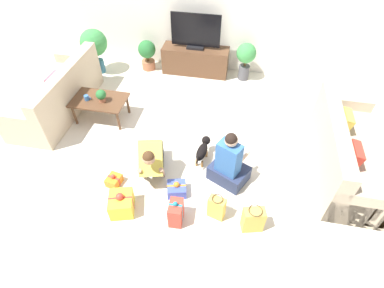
{
  "coord_description": "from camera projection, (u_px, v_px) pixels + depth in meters",
  "views": [
    {
      "loc": [
        0.8,
        -3.27,
        3.48
      ],
      "look_at": [
        0.21,
        -0.29,
        0.45
      ],
      "focal_mm": 28.0,
      "sensor_mm": 36.0,
      "label": 1
    }
  ],
  "objects": [
    {
      "name": "ground_plane",
      "position": [
        183.0,
        150.0,
        4.84
      ],
      "size": [
        16.0,
        16.0,
        0.0
      ],
      "primitive_type": "plane",
      "color": "beige"
    },
    {
      "name": "wall_back",
      "position": [
        211.0,
        6.0,
        5.75
      ],
      "size": [
        8.4,
        0.06,
        2.6
      ],
      "color": "white",
      "rests_on": "ground_plane"
    },
    {
      "name": "sofa_left",
      "position": [
        58.0,
        96.0,
        5.37
      ],
      "size": [
        0.85,
        2.06,
        0.86
      ],
      "rotation": [
        0.0,
        0.0,
        -1.57
      ],
      "color": "#C6B293",
      "rests_on": "ground_plane"
    },
    {
      "name": "sofa_right",
      "position": [
        346.0,
        153.0,
        4.36
      ],
      "size": [
        0.85,
        2.06,
        0.86
      ],
      "rotation": [
        0.0,
        0.0,
        1.57
      ],
      "color": "#C6B293",
      "rests_on": "ground_plane"
    },
    {
      "name": "coffee_table",
      "position": [
        100.0,
        102.0,
        5.15
      ],
      "size": [
        0.92,
        0.59,
        0.41
      ],
      "color": "brown",
      "rests_on": "ground_plane"
    },
    {
      "name": "tv_console",
      "position": [
        195.0,
        60.0,
        6.31
      ],
      "size": [
        1.37,
        0.43,
        0.56
      ],
      "color": "brown",
      "rests_on": "ground_plane"
    },
    {
      "name": "tv",
      "position": [
        196.0,
        33.0,
        5.89
      ],
      "size": [
        0.98,
        0.2,
        0.7
      ],
      "color": "black",
      "rests_on": "tv_console"
    },
    {
      "name": "potted_plant_back_left",
      "position": [
        147.0,
        53.0,
        6.35
      ],
      "size": [
        0.37,
        0.37,
        0.64
      ],
      "color": "#A36042",
      "rests_on": "ground_plane"
    },
    {
      "name": "potted_plant_corner_left",
      "position": [
        94.0,
        45.0,
        6.09
      ],
      "size": [
        0.54,
        0.54,
        0.93
      ],
      "color": "#336B84",
      "rests_on": "ground_plane"
    },
    {
      "name": "potted_plant_back_right",
      "position": [
        246.0,
        57.0,
        5.97
      ],
      "size": [
        0.39,
        0.39,
        0.78
      ],
      "color": "#4C4C51",
      "rests_on": "ground_plane"
    },
    {
      "name": "person_kneeling",
      "position": [
        152.0,
        159.0,
        4.26
      ],
      "size": [
        0.49,
        0.82,
        0.76
      ],
      "rotation": [
        0.0,
        0.0,
        0.25
      ],
      "color": "#23232D",
      "rests_on": "ground_plane"
    },
    {
      "name": "person_sitting",
      "position": [
        229.0,
        164.0,
        4.18
      ],
      "size": [
        0.64,
        0.61,
        0.93
      ],
      "rotation": [
        0.0,
        0.0,
        2.68
      ],
      "color": "#283351",
      "rests_on": "ground_plane"
    },
    {
      "name": "dog",
      "position": [
        203.0,
        149.0,
        4.55
      ],
      "size": [
        0.19,
        0.55,
        0.31
      ],
      "rotation": [
        0.0,
        0.0,
        3.01
      ],
      "color": "black",
      "rests_on": "ground_plane"
    },
    {
      "name": "gift_box_a",
      "position": [
        177.0,
        189.0,
        4.18
      ],
      "size": [
        0.31,
        0.3,
        0.23
      ],
      "rotation": [
        0.0,
        0.0,
        0.25
      ],
      "color": "#3D51BC",
      "rests_on": "ground_plane"
    },
    {
      "name": "gift_box_b",
      "position": [
        122.0,
        204.0,
        3.94
      ],
      "size": [
        0.39,
        0.41,
        0.35
      ],
      "rotation": [
        0.0,
        0.0,
        0.29
      ],
      "color": "yellow",
      "rests_on": "ground_plane"
    },
    {
      "name": "gift_box_c",
      "position": [
        114.0,
        180.0,
        4.3
      ],
      "size": [
        0.22,
        0.24,
        0.19
      ],
      "rotation": [
        0.0,
        0.0,
        -0.19
      ],
      "color": "orange",
      "rests_on": "ground_plane"
    },
    {
      "name": "gift_box_d",
      "position": [
        176.0,
        213.0,
        3.8
      ],
      "size": [
        0.18,
        0.26,
        0.4
      ],
      "rotation": [
        0.0,
        0.0,
        0.05
      ],
      "color": "red",
      "rests_on": "ground_plane"
    },
    {
      "name": "gift_bag_a",
      "position": [
        217.0,
        207.0,
        3.85
      ],
      "size": [
        0.24,
        0.17,
        0.39
      ],
      "rotation": [
        0.0,
        0.0,
        -0.28
      ],
      "color": "#E5B74C",
      "rests_on": "ground_plane"
    },
    {
      "name": "gift_bag_b",
      "position": [
        253.0,
        220.0,
        3.71
      ],
      "size": [
        0.3,
        0.21,
        0.4
      ],
      "rotation": [
        0.0,
        0.0,
        0.27
      ],
      "color": "#E5B74C",
      "rests_on": "ground_plane"
    },
    {
      "name": "mug",
      "position": [
        87.0,
        98.0,
        5.07
      ],
      "size": [
        0.12,
        0.08,
        0.09
      ],
      "color": "#386BAD",
      "rests_on": "coffee_table"
    },
    {
      "name": "tabletop_plant",
      "position": [
        101.0,
        95.0,
        4.99
      ],
      "size": [
        0.17,
        0.17,
        0.22
      ],
      "color": "#A36042",
      "rests_on": "coffee_table"
    }
  ]
}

